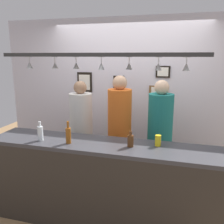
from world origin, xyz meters
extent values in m
plane|color=olive|center=(0.00, 0.00, 0.00)|extent=(8.00, 8.00, 0.00)
cube|color=silver|center=(0.00, 1.10, 1.30)|extent=(4.40, 0.06, 2.60)
cube|color=#38383D|center=(0.00, -0.35, 1.00)|extent=(2.70, 0.55, 0.04)
cube|color=#2D2823|center=(0.00, -0.60, 0.49)|extent=(2.65, 0.04, 0.98)
cube|color=black|center=(0.00, -0.30, 2.01)|extent=(2.20, 0.36, 0.04)
cylinder|color=silver|center=(-0.87, -0.34, 1.98)|extent=(0.06, 0.06, 0.00)
cylinder|color=silver|center=(-0.87, -0.34, 1.96)|extent=(0.01, 0.01, 0.06)
cone|color=silver|center=(-0.87, -0.34, 1.89)|extent=(0.07, 0.07, 0.08)
cylinder|color=silver|center=(-0.57, -0.28, 1.98)|extent=(0.06, 0.06, 0.00)
cylinder|color=silver|center=(-0.57, -0.28, 1.96)|extent=(0.01, 0.01, 0.06)
cone|color=silver|center=(-0.57, -0.28, 1.89)|extent=(0.07, 0.07, 0.08)
cylinder|color=silver|center=(-0.30, -0.29, 1.98)|extent=(0.06, 0.06, 0.00)
cylinder|color=silver|center=(-0.30, -0.29, 1.96)|extent=(0.01, 0.01, 0.06)
cone|color=silver|center=(-0.30, -0.29, 1.89)|extent=(0.07, 0.07, 0.08)
cylinder|color=silver|center=(0.02, -0.37, 1.98)|extent=(0.06, 0.06, 0.00)
cylinder|color=silver|center=(0.02, -0.37, 1.96)|extent=(0.01, 0.01, 0.06)
cone|color=silver|center=(0.02, -0.37, 1.89)|extent=(0.07, 0.07, 0.08)
cylinder|color=silver|center=(0.29, -0.25, 1.98)|extent=(0.06, 0.06, 0.00)
cylinder|color=silver|center=(0.29, -0.25, 1.96)|extent=(0.01, 0.01, 0.06)
cone|color=silver|center=(0.29, -0.25, 1.89)|extent=(0.07, 0.07, 0.08)
cylinder|color=silver|center=(0.61, -0.34, 1.98)|extent=(0.06, 0.06, 0.00)
cylinder|color=silver|center=(0.61, -0.34, 1.96)|extent=(0.01, 0.01, 0.06)
cone|color=silver|center=(0.61, -0.34, 1.89)|extent=(0.07, 0.07, 0.08)
cylinder|color=silver|center=(0.87, -0.33, 1.98)|extent=(0.06, 0.06, 0.00)
cylinder|color=silver|center=(0.87, -0.33, 1.96)|extent=(0.01, 0.01, 0.06)
cone|color=silver|center=(0.87, -0.33, 1.89)|extent=(0.07, 0.07, 0.08)
cube|color=#2D334C|center=(-0.58, 0.44, 0.39)|extent=(0.17, 0.18, 0.78)
cylinder|color=white|center=(-0.58, 0.44, 1.12)|extent=(0.34, 0.34, 0.68)
sphere|color=#9E7556|center=(-0.58, 0.44, 1.54)|extent=(0.19, 0.19, 0.19)
cube|color=#2D334C|center=(0.02, 0.44, 0.41)|extent=(0.17, 0.18, 0.82)
cylinder|color=orange|center=(0.02, 0.44, 1.18)|extent=(0.34, 0.34, 0.72)
sphere|color=tan|center=(0.02, 0.44, 1.63)|extent=(0.20, 0.20, 0.20)
cube|color=#2D334C|center=(0.59, 0.44, 0.40)|extent=(0.17, 0.18, 0.80)
cylinder|color=#1E7A75|center=(0.59, 0.44, 1.15)|extent=(0.34, 0.34, 0.70)
sphere|color=beige|center=(0.59, 0.44, 1.59)|extent=(0.20, 0.20, 0.20)
cylinder|color=brown|center=(-0.36, -0.45, 1.11)|extent=(0.06, 0.06, 0.18)
cylinder|color=brown|center=(-0.36, -0.45, 1.24)|extent=(0.03, 0.03, 0.08)
cylinder|color=#512D14|center=(0.34, -0.36, 1.09)|extent=(0.07, 0.07, 0.13)
cylinder|color=#512D14|center=(0.34, -0.36, 1.18)|extent=(0.03, 0.03, 0.05)
cylinder|color=silver|center=(-0.72, -0.45, 1.11)|extent=(0.06, 0.06, 0.17)
cylinder|color=silver|center=(-0.72, -0.45, 1.22)|extent=(0.03, 0.03, 0.06)
cylinder|color=yellow|center=(0.63, -0.25, 1.08)|extent=(0.07, 0.07, 0.12)
cube|color=brown|center=(0.50, 1.06, 1.44)|extent=(0.30, 0.02, 0.18)
cube|color=white|center=(0.50, 1.05, 1.44)|extent=(0.23, 0.01, 0.14)
cube|color=black|center=(0.55, 1.06, 1.75)|extent=(0.22, 0.02, 0.18)
cube|color=white|center=(0.55, 1.05, 1.75)|extent=(0.17, 0.01, 0.14)
cube|color=black|center=(-0.16, 1.06, 1.54)|extent=(0.18, 0.02, 0.26)
cube|color=white|center=(-0.16, 1.05, 1.54)|extent=(0.14, 0.01, 0.20)
cube|color=black|center=(-0.76, 1.06, 1.55)|extent=(0.26, 0.02, 0.34)
cube|color=white|center=(-0.76, 1.05, 1.55)|extent=(0.20, 0.01, 0.26)
camera|label=1|loc=(0.84, -2.85, 2.00)|focal=39.21mm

